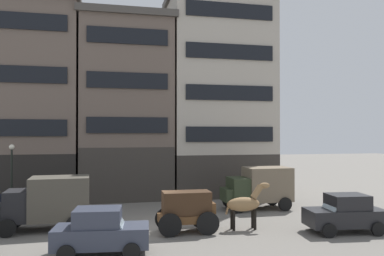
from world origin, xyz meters
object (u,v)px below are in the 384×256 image
(delivery_truck_far, at_px, (47,201))
(sedan_parked_curb, at_px, (101,231))
(draft_horse, at_px, (245,204))
(sedan_light, at_px, (345,213))
(cargo_wagon, at_px, (187,209))
(delivery_truck_near, at_px, (259,186))
(fire_hydrant_curbside, at_px, (85,203))
(streetlamp_curbside, at_px, (12,168))

(delivery_truck_far, relative_size, sedan_parked_curb, 1.14)
(draft_horse, relative_size, sedan_light, 0.61)
(cargo_wagon, distance_m, draft_horse, 2.95)
(draft_horse, height_order, delivery_truck_near, delivery_truck_near)
(sedan_light, relative_size, sedan_parked_curb, 1.00)
(draft_horse, xyz_separation_m, delivery_truck_far, (-9.62, 1.91, 0.15))
(cargo_wagon, relative_size, sedan_parked_curb, 0.76)
(draft_horse, height_order, sedan_parked_curb, draft_horse)
(delivery_truck_near, xyz_separation_m, fire_hydrant_curbside, (-10.74, 2.12, -1.00))
(cargo_wagon, relative_size, delivery_truck_far, 0.67)
(fire_hydrant_curbside, bearing_deg, delivery_truck_near, -11.19)
(streetlamp_curbside, bearing_deg, delivery_truck_far, -60.76)
(draft_horse, xyz_separation_m, delivery_truck_near, (2.63, 4.67, 0.15))
(sedan_light, height_order, streetlamp_curbside, streetlamp_curbside)
(delivery_truck_far, bearing_deg, cargo_wagon, -15.95)
(cargo_wagon, xyz_separation_m, draft_horse, (2.95, -0.00, 0.12))
(cargo_wagon, height_order, streetlamp_curbside, streetlamp_curbside)
(streetlamp_curbside, bearing_deg, draft_horse, -28.84)
(sedan_light, relative_size, streetlamp_curbside, 0.93)
(cargo_wagon, bearing_deg, delivery_truck_near, 39.90)
(fire_hydrant_curbside, bearing_deg, draft_horse, -39.92)
(sedan_light, distance_m, fire_hydrant_curbside, 15.18)
(cargo_wagon, relative_size, draft_horse, 1.25)
(delivery_truck_far, bearing_deg, sedan_light, -14.01)
(draft_horse, relative_size, sedan_parked_curb, 0.61)
(streetlamp_curbside, height_order, fire_hydrant_curbside, streetlamp_curbside)
(delivery_truck_near, relative_size, delivery_truck_far, 0.99)
(draft_horse, distance_m, fire_hydrant_curbside, 10.61)
(sedan_light, bearing_deg, streetlamp_curbside, 153.47)
(delivery_truck_near, bearing_deg, streetlamp_curbside, 171.86)
(sedan_light, bearing_deg, cargo_wagon, 167.76)
(sedan_light, xyz_separation_m, streetlamp_curbside, (-16.88, 8.43, 1.76))
(cargo_wagon, height_order, sedan_parked_curb, cargo_wagon)
(delivery_truck_far, bearing_deg, streetlamp_curbside, 119.24)
(delivery_truck_near, xyz_separation_m, sedan_light, (1.88, -6.28, -0.51))
(sedan_parked_curb, bearing_deg, draft_horse, 20.31)
(delivery_truck_far, distance_m, sedan_light, 14.57)
(sedan_light, xyz_separation_m, fire_hydrant_curbside, (-12.63, 8.41, -0.49))
(cargo_wagon, distance_m, fire_hydrant_curbside, 8.56)
(cargo_wagon, distance_m, sedan_parked_curb, 4.80)
(delivery_truck_near, bearing_deg, sedan_parked_curb, -142.98)
(sedan_light, bearing_deg, delivery_truck_far, 165.99)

